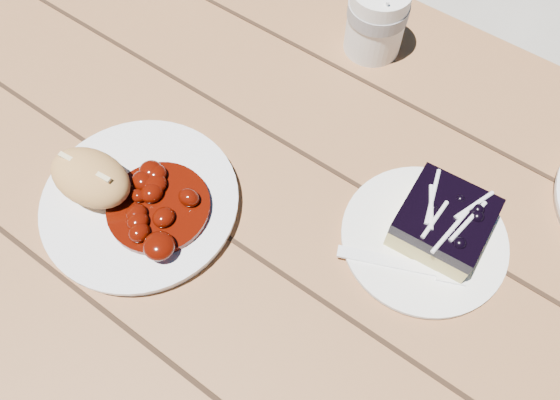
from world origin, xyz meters
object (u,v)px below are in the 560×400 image
Objects in this scene: main_plate at (141,203)px; bread_roll at (91,178)px; dessert_plate at (424,239)px; picnic_table at (155,169)px; blueberry_cake at (443,222)px; coffee_cup at (376,20)px.

bread_roll is (-0.05, -0.02, 0.04)m from main_plate.
dessert_plate is (0.32, 0.17, -0.00)m from main_plate.
main_plate is at bearing 19.98° from bread_roll.
dessert_plate is at bearing 7.68° from picnic_table.
dessert_plate is (0.44, 0.06, 0.17)m from picnic_table.
bread_roll is at bearing -156.07° from blueberry_cake.
bread_roll reaches higher than blueberry_cake.
main_plate is at bearing -152.20° from dessert_plate.
bread_roll is at bearing -153.29° from dessert_plate.
main_plate is 2.23× the size of bread_roll.
main_plate is 0.07m from bread_roll.
bread_roll is 1.02× the size of blueberry_cake.
coffee_cup reaches higher than picnic_table.
coffee_cup is (0.15, 0.44, 0.01)m from bread_roll.
picnic_table is 18.12× the size of bread_roll.
blueberry_cake reaches higher than picnic_table.
coffee_cup is (-0.22, 0.25, 0.05)m from dessert_plate.
main_plate is 0.43m from coffee_cup.
picnic_table is at bearing 116.74° from bread_roll.
dessert_plate is (0.38, 0.19, -0.04)m from bread_roll.
picnic_table is at bearing -172.32° from dessert_plate.
bread_roll is 0.44m from blueberry_cake.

